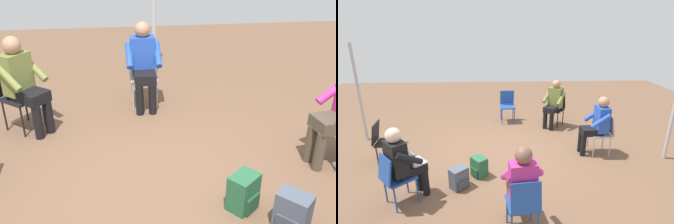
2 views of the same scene
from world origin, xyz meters
TOP-DOWN VIEW (x-y plane):
  - ground_plane at (0.00, 0.00)m, footprint 14.00×14.00m
  - chair_south at (0.03, -2.09)m, footprint 0.41×0.44m
  - chair_southeast at (1.68, -1.47)m, footprint 0.58×0.58m
  - person_in_olive at (1.55, -1.37)m, footprint 0.63×0.63m
  - person_in_blue at (0.02, -1.92)m, footprint 0.50×0.53m
  - backpack_near_laptop_user at (-1.08, 0.77)m, footprint 0.34×0.34m
  - backpack_by_empty_chair at (-0.74, 0.45)m, footprint 0.34×0.33m
  - tent_pole_far at (-0.25, -3.29)m, footprint 0.07×0.07m

SIDE VIEW (x-z plane):
  - ground_plane at x=0.00m, z-range 0.00..0.00m
  - backpack_near_laptop_user at x=-1.08m, z-range -0.02..0.34m
  - backpack_by_empty_chair at x=-0.74m, z-range -0.02..0.34m
  - chair_south at x=0.03m, z-range 0.07..0.92m
  - chair_southeast at x=1.68m, z-range 0.07..0.92m
  - person_in_olive at x=1.55m, z-range 0.07..1.31m
  - person_in_blue at x=0.02m, z-range 0.07..1.31m
  - tent_pole_far at x=-0.25m, z-range 0.00..2.61m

